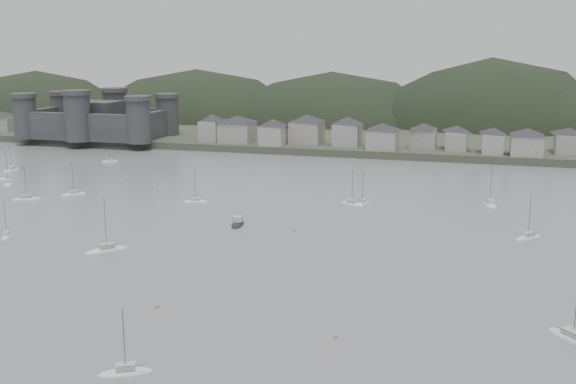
% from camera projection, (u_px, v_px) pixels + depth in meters
% --- Properties ---
extents(ground, '(900.00, 900.00, 0.00)m').
position_uv_depth(ground, '(164.00, 318.00, 116.93)').
color(ground, slate).
rests_on(ground, ground).
extents(far_shore_land, '(900.00, 250.00, 3.00)m').
position_uv_depth(far_shore_land, '(396.00, 121.00, 393.75)').
color(far_shore_land, '#383D2D').
rests_on(far_shore_land, ground).
extents(forested_ridge, '(851.55, 103.94, 102.57)m').
position_uv_depth(forested_ridge, '(398.00, 150.00, 371.09)').
color(forested_ridge, black).
rests_on(forested_ridge, ground).
extents(castle, '(66.00, 43.00, 20.00)m').
position_uv_depth(castle, '(97.00, 119.00, 315.95)').
color(castle, '#323234').
rests_on(castle, far_shore_land).
extents(waterfront_town, '(451.48, 28.46, 12.92)m').
position_uv_depth(waterfront_town, '(488.00, 137.00, 273.68)').
color(waterfront_town, gray).
rests_on(waterfront_town, far_shore_land).
extents(sailboat_lead, '(8.90, 9.43, 13.43)m').
position_uv_depth(sailboat_lead, '(107.00, 251.00, 153.88)').
color(sailboat_lead, white).
rests_on(sailboat_lead, ground).
extents(moored_fleet, '(209.19, 161.91, 13.70)m').
position_uv_depth(moored_fleet, '(173.00, 218.00, 182.57)').
color(moored_fleet, white).
rests_on(moored_fleet, ground).
extents(motor_launch_far, '(3.98, 8.27, 3.90)m').
position_uv_depth(motor_launch_far, '(238.00, 224.00, 175.89)').
color(motor_launch_far, black).
rests_on(motor_launch_far, ground).
extents(mooring_buoys, '(125.35, 119.65, 0.70)m').
position_uv_depth(mooring_buoys, '(204.00, 224.00, 176.44)').
color(mooring_buoys, '#C37441').
rests_on(mooring_buoys, ground).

